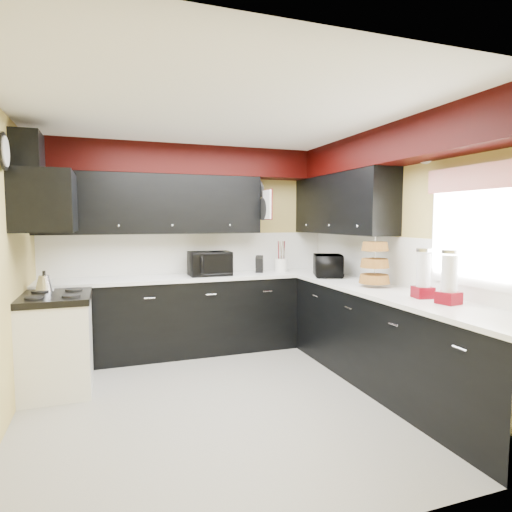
{
  "coord_description": "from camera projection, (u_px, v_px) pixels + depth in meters",
  "views": [
    {
      "loc": [
        -1.04,
        -3.6,
        1.62
      ],
      "look_at": [
        0.46,
        0.65,
        1.23
      ],
      "focal_mm": 30.0,
      "sensor_mm": 36.0,
      "label": 1
    }
  ],
  "objects": [
    {
      "name": "cab_right",
      "position": [
        393.0,
        343.0,
        4.04
      ],
      "size": [
        0.6,
        3.0,
        0.9
      ],
      "primitive_type": "cube",
      "color": "black",
      "rests_on": "ground"
    },
    {
      "name": "cut_board",
      "position": [
        267.0,
        205.0,
        5.21
      ],
      "size": [
        0.03,
        0.26,
        0.35
      ],
      "primitive_type": "cube",
      "color": "white",
      "rests_on": "upper_back"
    },
    {
      "name": "soffit_back",
      "position": [
        194.0,
        161.0,
        5.19
      ],
      "size": [
        3.6,
        0.36,
        0.35
      ],
      "primitive_type": "cube",
      "color": "black",
      "rests_on": "wall_back"
    },
    {
      "name": "stove",
      "position": [
        57.0,
        346.0,
        4.04
      ],
      "size": [
        0.6,
        0.75,
        0.86
      ],
      "primitive_type": "cube",
      "color": "white",
      "rests_on": "ground"
    },
    {
      "name": "upper_back",
      "position": [
        153.0,
        204.0,
        5.07
      ],
      "size": [
        2.6,
        0.35,
        0.7
      ],
      "primitive_type": "cube",
      "color": "black",
      "rests_on": "wall_back"
    },
    {
      "name": "wall_back",
      "position": [
        192.0,
        248.0,
        5.45
      ],
      "size": [
        3.6,
        0.06,
        2.5
      ],
      "primitive_type": "cube",
      "color": "#E0C666",
      "rests_on": "ground"
    },
    {
      "name": "deco_plate",
      "position": [
        426.0,
        151.0,
        3.93
      ],
      "size": [
        0.03,
        0.24,
        0.24
      ],
      "primitive_type": null,
      "color": "white",
      "rests_on": "wall_right"
    },
    {
      "name": "hood_duct",
      "position": [
        27.0,
        154.0,
        3.83
      ],
      "size": [
        0.24,
        0.4,
        0.4
      ],
      "primitive_type": "cube",
      "color": "black",
      "rests_on": "wall_left"
    },
    {
      "name": "pan_low",
      "position": [
        256.0,
        212.0,
        5.57
      ],
      "size": [
        0.03,
        0.24,
        0.42
      ],
      "primitive_type": null,
      "color": "black",
      "rests_on": "upper_back"
    },
    {
      "name": "ground",
      "position": [
        232.0,
        399.0,
        3.87
      ],
      "size": [
        3.6,
        3.6,
        0.0
      ],
      "primitive_type": "plane",
      "color": "gray",
      "rests_on": "ground"
    },
    {
      "name": "soffit_right",
      "position": [
        401.0,
        145.0,
        4.04
      ],
      "size": [
        0.36,
        3.24,
        0.35
      ],
      "primitive_type": "cube",
      "color": "black",
      "rests_on": "wall_right"
    },
    {
      "name": "pan_top",
      "position": [
        259.0,
        189.0,
        5.42
      ],
      "size": [
        0.03,
        0.22,
        0.4
      ],
      "primitive_type": null,
      "color": "black",
      "rests_on": "upper_back"
    },
    {
      "name": "wall_right",
      "position": [
        401.0,
        256.0,
        4.36
      ],
      "size": [
        0.06,
        3.6,
        2.5
      ],
      "primitive_type": "cube",
      "color": "#E0C666",
      "rests_on": "ground"
    },
    {
      "name": "dispenser_b",
      "position": [
        449.0,
        278.0,
        3.42
      ],
      "size": [
        0.18,
        0.18,
        0.42
      ],
      "primitive_type": null,
      "rotation": [
        0.0,
        0.0,
        0.19
      ],
      "color": "maroon",
      "rests_on": "counter_right"
    },
    {
      "name": "dispenser_a",
      "position": [
        423.0,
        275.0,
        3.69
      ],
      "size": [
        0.18,
        0.18,
        0.41
      ],
      "primitive_type": null,
      "rotation": [
        0.0,
        0.0,
        -0.18
      ],
      "color": "#66180A",
      "rests_on": "counter_right"
    },
    {
      "name": "hood",
      "position": [
        45.0,
        202.0,
        3.91
      ],
      "size": [
        0.5,
        0.78,
        0.55
      ],
      "primitive_type": "cube",
      "color": "black",
      "rests_on": "wall_left"
    },
    {
      "name": "upper_right",
      "position": [
        341.0,
        204.0,
        5.1
      ],
      "size": [
        0.35,
        1.8,
        0.7
      ],
      "primitive_type": "cube",
      "color": "black",
      "rests_on": "wall_right"
    },
    {
      "name": "counter_right",
      "position": [
        394.0,
        294.0,
        4.0
      ],
      "size": [
        0.64,
        3.02,
        0.04
      ],
      "primitive_type": "cube",
      "color": "white",
      "rests_on": "cab_right"
    },
    {
      "name": "baskets",
      "position": [
        375.0,
        263.0,
        4.32
      ],
      "size": [
        0.27,
        0.27,
        0.5
      ],
      "primitive_type": null,
      "color": "brown",
      "rests_on": "upper_right"
    },
    {
      "name": "microwave",
      "position": [
        328.0,
        266.0,
        5.1
      ],
      "size": [
        0.47,
        0.55,
        0.26
      ],
      "primitive_type": "imported",
      "rotation": [
        0.0,
        0.0,
        1.19
      ],
      "color": "black",
      "rests_on": "counter_right"
    },
    {
      "name": "splash_right",
      "position": [
        400.0,
        262.0,
        4.36
      ],
      "size": [
        0.02,
        3.6,
        0.5
      ],
      "primitive_type": "cube",
      "color": "white",
      "rests_on": "counter_right"
    },
    {
      "name": "utensil_crock",
      "position": [
        281.0,
        265.0,
        5.54
      ],
      "size": [
        0.17,
        0.17,
        0.17
      ],
      "primitive_type": "cylinder",
      "rotation": [
        0.0,
        0.0,
        0.08
      ],
      "color": "white",
      "rests_on": "counter_back"
    },
    {
      "name": "window",
      "position": [
        473.0,
        228.0,
        3.48
      ],
      "size": [
        0.03,
        0.86,
        0.96
      ],
      "primitive_type": null,
      "color": "white",
      "rests_on": "wall_right"
    },
    {
      "name": "kettle",
      "position": [
        44.0,
        283.0,
        4.17
      ],
      "size": [
        0.2,
        0.2,
        0.16
      ],
      "primitive_type": null,
      "rotation": [
        0.0,
        0.0,
        0.2
      ],
      "color": "silver",
      "rests_on": "cooktop"
    },
    {
      "name": "counter_back",
      "position": [
        197.0,
        277.0,
        5.2
      ],
      "size": [
        3.62,
        0.64,
        0.04
      ],
      "primitive_type": "cube",
      "color": "white",
      "rests_on": "cab_back"
    },
    {
      "name": "pan_mid",
      "position": [
        263.0,
        209.0,
        5.32
      ],
      "size": [
        0.03,
        0.28,
        0.46
      ],
      "primitive_type": null,
      "color": "black",
      "rests_on": "upper_back"
    },
    {
      "name": "ceiling",
      "position": [
        231.0,
        116.0,
        3.65
      ],
      "size": [
        3.6,
        3.6,
        0.06
      ],
      "primitive_type": "cube",
      "color": "white",
      "rests_on": "wall_back"
    },
    {
      "name": "clock",
      "position": [
        4.0,
        151.0,
        3.33
      ],
      "size": [
        0.03,
        0.3,
        0.3
      ],
      "primitive_type": null,
      "color": "black",
      "rests_on": "wall_left"
    },
    {
      "name": "cab_back",
      "position": [
        198.0,
        315.0,
        5.24
      ],
      "size": [
        3.6,
        0.6,
        0.9
      ],
      "primitive_type": "cube",
      "color": "black",
      "rests_on": "ground"
    },
    {
      "name": "splash_back",
      "position": [
        192.0,
        253.0,
        5.45
      ],
      "size": [
        3.6,
        0.02,
        0.5
      ],
      "primitive_type": "cube",
      "color": "white",
      "rests_on": "counter_back"
    },
    {
      "name": "valance",
      "position": [
        469.0,
        178.0,
        3.43
      ],
      "size": [
        0.04,
        0.88,
        0.2
      ],
      "primitive_type": "cube",
      "color": "red",
      "rests_on": "wall_right"
    },
    {
      "name": "cooktop",
      "position": [
        55.0,
        298.0,
        4.0
      ],
      "size": [
        0.62,
        0.77,
        0.06
      ],
      "primitive_type": "cube",
      "color": "black",
      "rests_on": "stove"
    },
    {
      "name": "toaster_oven",
      "position": [
        210.0,
        264.0,
        5.19
      ],
      "size": [
        0.5,
        0.42,
        0.29
      ],
      "primitive_type": "imported",
      "rotation": [
        0.0,
        0.0,
        -0.01
      ],
      "color": "black",
      "rests_on": "counter_back"
    },
    {
      "name": "knife_block",
      "position": [
        259.0,
        264.0,
        5.48
      ],
      "size": [
        0.14,
        0.16,
        0.21
      ],
      "primitive_type": "cube",
      "rotation": [
        0.0,
        0.0,
        -0.41
      ],
      "color": "black",
      "rests_on": "counter_back"
    }
  ]
}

